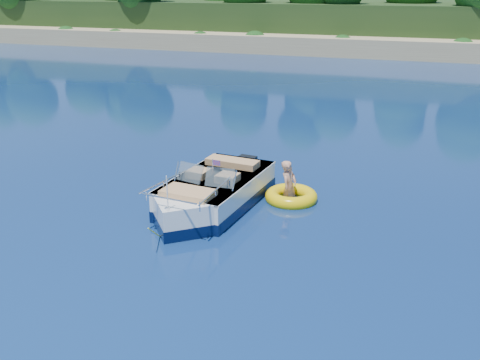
{
  "coord_description": "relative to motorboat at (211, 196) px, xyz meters",
  "views": [
    {
      "loc": [
        6.63,
        -10.55,
        5.91
      ],
      "look_at": [
        2.25,
        2.27,
        0.85
      ],
      "focal_mm": 40.0,
      "sensor_mm": 36.0,
      "label": 1
    }
  ],
  "objects": [
    {
      "name": "tow_tube",
      "position": [
        1.95,
        1.3,
        -0.26
      ],
      "size": [
        1.78,
        1.78,
        0.4
      ],
      "rotation": [
        0.0,
        0.0,
        -0.2
      ],
      "color": "yellow",
      "rests_on": "ground"
    },
    {
      "name": "motorboat",
      "position": [
        0.0,
        0.0,
        0.0
      ],
      "size": [
        2.41,
        5.66,
        1.88
      ],
      "rotation": [
        0.0,
        0.0,
        -0.11
      ],
      "color": "white",
      "rests_on": "ground"
    },
    {
      "name": "shoreline",
      "position": [
        -1.48,
        61.73,
        0.61
      ],
      "size": [
        170.0,
        59.0,
        6.0
      ],
      "color": "#9F875C",
      "rests_on": "ground"
    },
    {
      "name": "boy",
      "position": [
        1.88,
        1.36,
        -0.37
      ],
      "size": [
        0.56,
        0.94,
        1.73
      ],
      "primitive_type": "imported",
      "rotation": [
        0.0,
        -0.17,
        1.37
      ],
      "color": "tan",
      "rests_on": "ground"
    },
    {
      "name": "ground",
      "position": [
        -1.48,
        -2.05,
        -0.37
      ],
      "size": [
        160.0,
        160.0,
        0.0
      ],
      "primitive_type": "plane",
      "color": "#0A1B46",
      "rests_on": "ground"
    }
  ]
}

